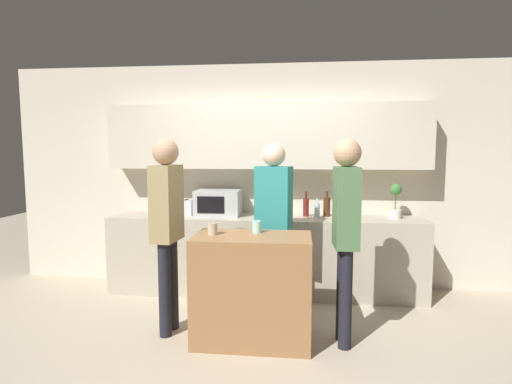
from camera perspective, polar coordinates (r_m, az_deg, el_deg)
ground_plane at (r=3.60m, az=-0.83°, el=-21.50°), size 14.00×14.00×0.00m
back_wall at (r=4.85m, az=1.55°, el=4.45°), size 6.40×0.40×2.70m
back_counter at (r=4.74m, az=1.24°, el=-8.90°), size 3.60×0.62×0.90m
kitchen_island at (r=3.56m, az=-0.45°, el=-13.62°), size 1.00×0.56×0.93m
microwave at (r=4.74m, az=-5.41°, el=-1.54°), size 0.52×0.39×0.30m
toaster at (r=4.86m, az=-10.47°, el=-2.14°), size 0.26×0.16×0.18m
potted_plant at (r=4.76m, az=19.30°, el=-1.22°), size 0.14×0.14×0.40m
bottle_0 at (r=4.69m, az=7.14°, el=-2.11°), size 0.07×0.07×0.29m
bottle_1 at (r=4.59m, az=8.72°, el=-2.63°), size 0.06×0.06×0.22m
bottle_2 at (r=4.72m, az=10.08°, el=-2.06°), size 0.08×0.08×0.30m
cup_0 at (r=3.48m, az=-6.22°, el=-5.27°), size 0.08×0.08×0.10m
cup_1 at (r=3.54m, az=0.12°, el=-4.99°), size 0.08×0.08×0.11m
person_left at (r=3.44m, az=12.70°, el=-4.33°), size 0.23×0.35×1.76m
person_center at (r=3.93m, az=2.52°, el=-3.13°), size 0.38×0.27×1.74m
person_right at (r=3.66m, az=-12.60°, el=-3.63°), size 0.23×0.36×1.76m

